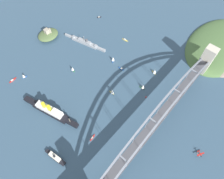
% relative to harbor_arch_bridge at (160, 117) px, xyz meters
% --- Properties ---
extents(ground_plane, '(1400.00, 1400.00, 0.00)m').
position_rel_harbor_arch_bridge_xyz_m(ground_plane, '(-0.00, 0.00, -27.92)').
color(ground_plane, '#334C60').
extents(harbor_arch_bridge, '(309.57, 16.77, 62.11)m').
position_rel_harbor_arch_bridge_xyz_m(harbor_arch_bridge, '(0.00, 0.00, 0.00)').
color(harbor_arch_bridge, beige).
rests_on(harbor_arch_bridge, ground).
extents(headland_east_shore, '(162.38, 101.85, 19.79)m').
position_rel_harbor_arch_bridge_xyz_m(headland_east_shore, '(195.42, -1.34, -27.92)').
color(headland_east_shore, '#476638').
rests_on(headland_east_shore, ground).
extents(ocean_liner, '(26.83, 89.82, 21.50)m').
position_rel_harbor_arch_bridge_xyz_m(ocean_liner, '(-81.95, 122.00, -21.91)').
color(ocean_liner, black).
rests_on(ocean_liner, ground).
extents(naval_cruiser, '(21.63, 82.76, 16.81)m').
position_rel_harbor_arch_bridge_xyz_m(naval_cruiser, '(44.64, 182.04, -24.99)').
color(naval_cruiser, gray).
rests_on(naval_cruiser, ground).
extents(harbor_ferry_steamer, '(8.97, 30.79, 8.12)m').
position_rel_harbor_arch_bridge_xyz_m(harbor_ferry_steamer, '(-117.60, 69.02, -25.42)').
color(harbor_ferry_steamer, black).
rests_on(harbor_ferry_steamer, ground).
extents(fort_island_mid_harbor, '(37.87, 31.83, 17.95)m').
position_rel_harbor_arch_bridge_xyz_m(fort_island_mid_harbor, '(12.86, 243.72, -22.75)').
color(fort_island_mid_harbor, '#4C6038').
rests_on(fort_island_mid_harbor, ground).
extents(seaplane_taxiing_near_bridge, '(9.88, 8.43, 5.27)m').
position_rel_harbor_arch_bridge_xyz_m(seaplane_taxiing_near_bridge, '(4.00, -63.28, -25.56)').
color(seaplane_taxiing_near_bridge, '#B7B7B2').
rests_on(seaplane_taxiing_near_bridge, ground).
extents(small_boat_0, '(4.74, 8.56, 10.04)m').
position_rel_harbor_arch_bridge_xyz_m(small_boat_0, '(-0.95, 77.82, -23.20)').
color(small_boat_0, gold).
rests_on(small_boat_0, ground).
extents(small_boat_1, '(8.30, 6.57, 9.66)m').
position_rel_harbor_arch_bridge_xyz_m(small_boat_1, '(47.41, 118.54, -23.42)').
color(small_boat_1, '#234C8C').
rests_on(small_boat_1, ground).
extents(small_boat_2, '(7.81, 5.03, 8.56)m').
position_rel_harbor_arch_bridge_xyz_m(small_boat_2, '(-70.59, 201.02, -23.94)').
color(small_boat_2, '#234C8C').
rests_on(small_boat_2, ground).
extents(small_boat_3, '(8.12, 5.15, 2.49)m').
position_rel_harbor_arch_bridge_xyz_m(small_boat_3, '(112.53, 211.40, -27.02)').
color(small_boat_3, black).
rests_on(small_boat_3, ground).
extents(small_boat_4, '(5.55, 8.44, 10.04)m').
position_rel_harbor_arch_bridge_xyz_m(small_boat_4, '(35.98, 48.77, -23.23)').
color(small_boat_4, '#2D6B3D').
rests_on(small_boat_4, ground).
extents(small_boat_5, '(10.32, 3.06, 2.26)m').
position_rel_harbor_arch_bridge_xyz_m(small_boat_5, '(-69.49, 52.30, -27.13)').
color(small_boat_5, '#B2231E').
rests_on(small_boat_5, ground).
extents(small_boat_6, '(6.41, 8.87, 9.26)m').
position_rel_harbor_arch_bridge_xyz_m(small_boat_6, '(71.56, 52.12, -23.61)').
color(small_boat_6, gold).
rests_on(small_boat_6, ground).
extents(small_boat_7, '(12.83, 3.36, 2.06)m').
position_rel_harbor_arch_bridge_xyz_m(small_boat_7, '(-85.98, 209.89, -27.19)').
color(small_boat_7, '#B2231E').
rests_on(small_boat_7, ground).
extents(small_boat_8, '(3.19, 11.96, 2.41)m').
position_rel_harbor_arch_bridge_xyz_m(small_boat_8, '(97.83, 133.85, -27.08)').
color(small_boat_8, gold).
rests_on(small_boat_8, ground).
extents(small_boat_9, '(5.06, 8.22, 9.16)m').
position_rel_harbor_arch_bridge_xyz_m(small_boat_9, '(-10.64, 153.80, -23.62)').
color(small_boat_9, '#2D6B3D').
rests_on(small_boat_9, ground).
extents(small_boat_10, '(2.84, 10.74, 2.42)m').
position_rel_harbor_arch_bridge_xyz_m(small_boat_10, '(43.14, 96.88, -27.05)').
color(small_boat_10, '#234C8C').
rests_on(small_boat_10, ground).
extents(channel_marker_buoy, '(2.20, 2.20, 2.75)m').
position_rel_harbor_arch_bridge_xyz_m(channel_marker_buoy, '(26.97, 35.70, -26.81)').
color(channel_marker_buoy, red).
rests_on(channel_marker_buoy, ground).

